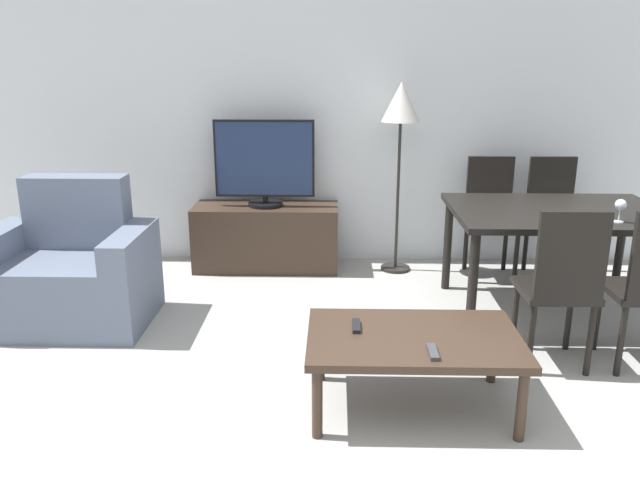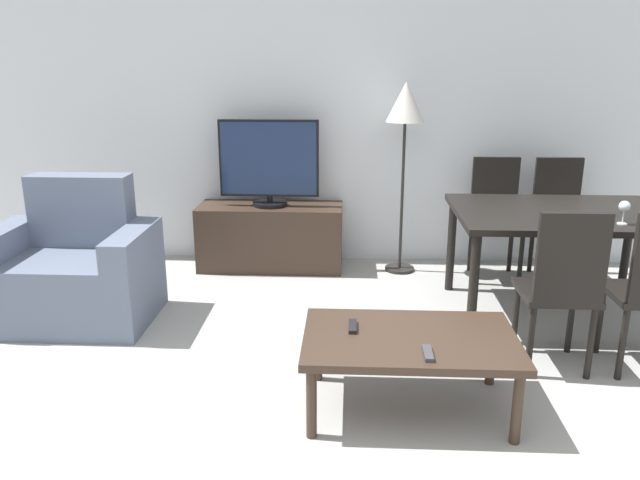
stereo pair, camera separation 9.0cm
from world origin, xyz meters
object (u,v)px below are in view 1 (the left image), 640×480
object	(u,v)px
armchair	(70,274)
dining_chair_near	(562,282)
tv_stand	(266,237)
remote_primary	(356,326)
tv	(265,163)
dining_chair_far_left	(491,211)
wine_glass_left	(621,206)
coffee_table	(414,343)
remote_secondary	(433,352)
dining_chair_far	(553,211)
dining_table	(558,220)
floor_lamp	(401,112)

from	to	relation	value
armchair	dining_chair_near	xyz separation A→B (m)	(2.99, -0.60, 0.19)
armchair	tv_stand	xyz separation A→B (m)	(1.18, 1.13, -0.06)
remote_primary	tv	bearing A→B (deg)	108.14
dining_chair_near	dining_chair_far_left	xyz separation A→B (m)	(0.00, 1.64, 0.00)
wine_glass_left	coffee_table	bearing A→B (deg)	-145.50
armchair	remote_secondary	size ratio (longest dim) A/B	6.97
tv_stand	dining_chair_near	world-z (taller)	dining_chair_near
tv_stand	dining_chair_far_left	size ratio (longest dim) A/B	1.25
dining_chair_near	dining_chair_far	bearing A→B (deg)	73.26
tv_stand	remote_secondary	bearing A→B (deg)	-66.53
dining_table	dining_chair_far_left	xyz separation A→B (m)	(-0.25, 0.82, -0.14)
tv	coffee_table	distance (m)	2.42
coffee_table	wine_glass_left	size ratio (longest dim) A/B	7.16
remote_primary	coffee_table	bearing A→B (deg)	-15.52
coffee_table	remote_secondary	bearing A→B (deg)	-72.74
tv_stand	dining_chair_far_left	distance (m)	1.84
floor_lamp	wine_glass_left	size ratio (longest dim) A/B	10.44
coffee_table	dining_chair_far	xyz separation A→B (m)	(1.35, 2.07, 0.17)
dining_chair_far_left	floor_lamp	size ratio (longest dim) A/B	0.62
floor_lamp	tv	bearing A→B (deg)	178.62
armchair	floor_lamp	size ratio (longest dim) A/B	0.69
armchair	dining_chair_far_left	bearing A→B (deg)	19.16
remote_primary	tv_stand	bearing A→B (deg)	108.12
dining_table	dining_chair_near	bearing A→B (deg)	-106.74
dining_chair_far_left	armchair	bearing A→B (deg)	-160.84
coffee_table	dining_chair_far	size ratio (longest dim) A/B	1.11
remote_secondary	dining_table	bearing A→B (deg)	54.52
dining_chair_far_left	wine_glass_left	bearing A→B (deg)	-67.03
coffee_table	wine_glass_left	xyz separation A→B (m)	(1.34, 0.92, 0.48)
floor_lamp	wine_glass_left	distance (m)	1.78
armchair	remote_primary	world-z (taller)	armchair
dining_chair_far	remote_secondary	size ratio (longest dim) A/B	6.30
armchair	dining_table	distance (m)	3.27
dining_chair_far	tv	bearing A→B (deg)	177.90
tv_stand	dining_chair_near	bearing A→B (deg)	-43.50
tv_stand	dining_chair_far	bearing A→B (deg)	-2.16
floor_lamp	dining_chair_far	bearing A→B (deg)	-2.73
dining_chair_far_left	remote_secondary	bearing A→B (deg)	-109.19
coffee_table	remote_primary	size ratio (longest dim) A/B	6.97
armchair	wine_glass_left	world-z (taller)	armchair
dining_chair_far_left	floor_lamp	distance (m)	1.07
floor_lamp	remote_secondary	size ratio (longest dim) A/B	10.16
dining_chair_far_left	wine_glass_left	world-z (taller)	dining_chair_far_left
armchair	wine_glass_left	distance (m)	3.52
tv_stand	remote_secondary	xyz separation A→B (m)	(1.02, -2.36, 0.14)
tv_stand	coffee_table	world-z (taller)	tv_stand
armchair	dining_table	xyz separation A→B (m)	(3.24, 0.22, 0.33)
tv	wine_glass_left	world-z (taller)	tv
dining_chair_far	wine_glass_left	distance (m)	1.19
armchair	wine_glass_left	xyz separation A→B (m)	(3.48, -0.11, 0.51)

